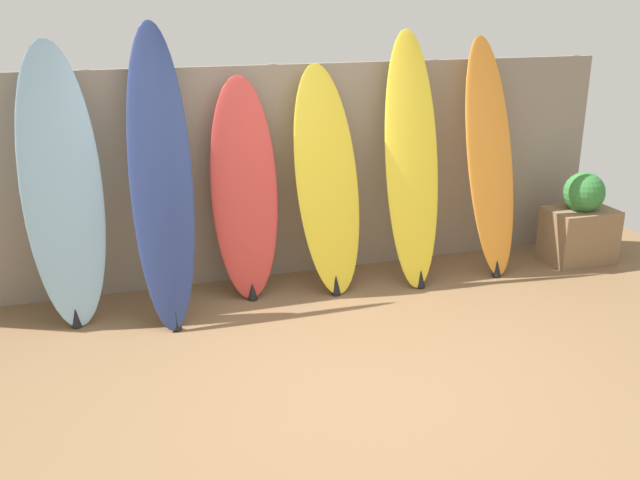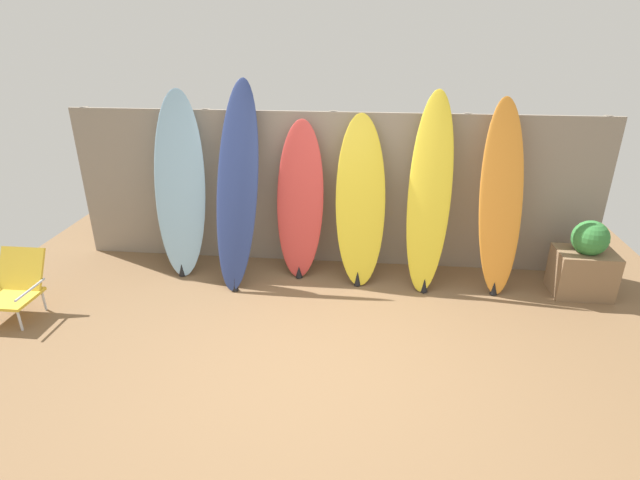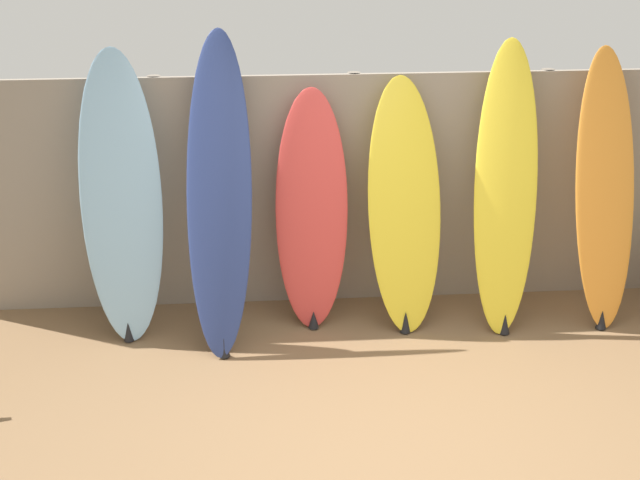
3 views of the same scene
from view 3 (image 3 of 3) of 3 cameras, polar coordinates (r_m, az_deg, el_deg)
The scene contains 8 objects.
ground at distance 5.45m, azimuth 4.32°, elevation -13.18°, with size 7.68×7.68×0.00m, color brown.
fence_back at distance 6.79m, azimuth 2.11°, elevation 3.17°, with size 6.08×0.11×1.80m.
surfboard_skyblue_0 at distance 6.44m, azimuth -12.60°, elevation 2.52°, with size 0.62×0.60×2.05m.
surfboard_navy_1 at distance 6.23m, azimuth -6.46°, elevation 2.83°, with size 0.51×0.91×2.17m.
surfboard_red_2 at distance 6.47m, azimuth -0.54°, elevation 1.82°, with size 0.55×0.46×1.75m.
surfboard_yellow_3 at distance 6.48m, azimuth 5.43°, elevation 2.01°, with size 0.59×0.61×1.82m.
surfboard_yellow_4 at distance 6.56m, azimuth 11.79°, elevation 3.09°, with size 0.53×0.70×2.08m.
surfboard_orange_5 at distance 6.81m, azimuth 17.77°, elevation 2.95°, with size 0.51×0.64×2.02m.
Camera 3 is at (-0.73, -4.33, 3.23)m, focal length 50.00 mm.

